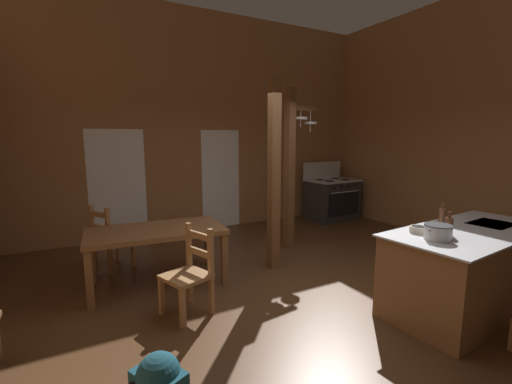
{
  "coord_description": "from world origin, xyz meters",
  "views": [
    {
      "loc": [
        -2.42,
        -3.23,
        1.9
      ],
      "look_at": [
        -0.22,
        0.79,
        1.17
      ],
      "focal_mm": 24.02,
      "sensor_mm": 36.0,
      "label": 1
    }
  ],
  "objects": [
    {
      "name": "bottle_tall_on_counter",
      "position": [
        0.97,
        -1.18,
        1.0
      ],
      "size": [
        0.08,
        0.08,
        0.25
      ],
      "color": "#56331E",
      "rests_on": "kitchen_island"
    },
    {
      "name": "glazed_door_back_left",
      "position": [
        -1.67,
        3.43,
        1.02
      ],
      "size": [
        1.0,
        0.01,
        2.05
      ],
      "primitive_type": "cube",
      "color": "white",
      "rests_on": "ground_plane"
    },
    {
      "name": "bottle_short_on_counter",
      "position": [
        1.27,
        -0.91,
        1.01
      ],
      "size": [
        0.06,
        0.06,
        0.26
      ],
      "color": "#56331E",
      "rests_on": "kitchen_island"
    },
    {
      "name": "ground_plane",
      "position": [
        0.0,
        0.0,
        -0.05
      ],
      "size": [
        8.24,
        7.66,
        0.1
      ],
      "primitive_type": "cube",
      "color": "#4C301C"
    },
    {
      "name": "glazed_panel_back_right",
      "position": [
        0.37,
        3.43,
        1.02
      ],
      "size": [
        0.84,
        0.01,
        2.05
      ],
      "primitive_type": "cube",
      "color": "white",
      "rests_on": "ground_plane"
    },
    {
      "name": "wall_back",
      "position": [
        0.0,
        3.5,
        2.18
      ],
      "size": [
        8.24,
        0.14,
        4.36
      ],
      "primitive_type": "cube",
      "color": "#93663F",
      "rests_on": "ground_plane"
    },
    {
      "name": "kitchen_island",
      "position": [
        1.42,
        -1.17,
        0.45
      ],
      "size": [
        2.23,
        1.14,
        0.9
      ],
      "color": "brown",
      "rests_on": "ground_plane"
    },
    {
      "name": "stockpot_on_counter",
      "position": [
        0.73,
        -1.22,
        0.98
      ],
      "size": [
        0.33,
        0.26,
        0.15
      ],
      "color": "#B7BABF",
      "rests_on": "kitchen_island"
    },
    {
      "name": "mixing_bowl_on_counter",
      "position": [
        0.79,
        -0.97,
        0.93
      ],
      "size": [
        0.19,
        0.19,
        0.07
      ],
      "color": "#B2A893",
      "rests_on": "kitchen_island"
    },
    {
      "name": "dining_table",
      "position": [
        -1.5,
        1.14,
        0.65
      ],
      "size": [
        1.77,
        1.04,
        0.74
      ],
      "color": "brown",
      "rests_on": "ground_plane"
    },
    {
      "name": "support_post_with_pot_rack",
      "position": [
        0.86,
        1.55,
        1.47
      ],
      "size": [
        0.67,
        0.28,
        2.71
      ],
      "color": "brown",
      "rests_on": "ground_plane"
    },
    {
      "name": "support_post_center",
      "position": [
        0.11,
        0.87,
        1.35
      ],
      "size": [
        0.14,
        0.14,
        2.71
      ],
      "color": "brown",
      "rests_on": "ground_plane"
    },
    {
      "name": "ladderback_chair_near_window",
      "position": [
        -1.99,
        1.97,
        0.45
      ],
      "size": [
        0.59,
        0.59,
        0.95
      ],
      "color": "#9E7044",
      "rests_on": "ground_plane"
    },
    {
      "name": "ladderback_chair_by_post",
      "position": [
        -1.36,
        0.2,
        0.45
      ],
      "size": [
        0.56,
        0.56,
        0.95
      ],
      "color": "#9E7044",
      "rests_on": "ground_plane"
    },
    {
      "name": "stove_range",
      "position": [
        2.91,
        2.83,
        0.48
      ],
      "size": [
        1.18,
        0.87,
        1.32
      ],
      "color": "#2A2A2A",
      "rests_on": "ground_plane"
    },
    {
      "name": "wall_right",
      "position": [
        3.79,
        0.0,
        2.18
      ],
      "size": [
        0.14,
        7.66,
        4.36
      ],
      "primitive_type": "cube",
      "color": "#93663F",
      "rests_on": "ground_plane"
    }
  ]
}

